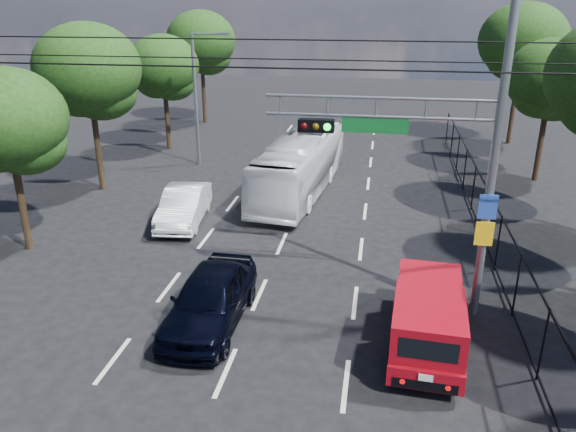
% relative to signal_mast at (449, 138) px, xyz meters
% --- Properties ---
extents(lane_markings, '(6.12, 38.00, 0.01)m').
position_rel_signal_mast_xyz_m(lane_markings, '(-5.28, 6.01, -5.24)').
color(lane_markings, beige).
rests_on(lane_markings, ground).
extents(signal_mast, '(6.43, 0.39, 9.50)m').
position_rel_signal_mast_xyz_m(signal_mast, '(0.00, 0.00, 0.00)').
color(signal_mast, slate).
rests_on(signal_mast, ground).
extents(streetlight_left, '(2.09, 0.22, 7.08)m').
position_rel_signal_mast_xyz_m(streetlight_left, '(-11.62, 14.01, -1.30)').
color(streetlight_left, slate).
rests_on(streetlight_left, ground).
extents(utility_wires, '(22.00, 5.04, 0.74)m').
position_rel_signal_mast_xyz_m(utility_wires, '(-5.28, 0.84, 1.99)').
color(utility_wires, black).
rests_on(utility_wires, ground).
extents(fence_right, '(0.06, 34.03, 2.00)m').
position_rel_signal_mast_xyz_m(fence_right, '(2.32, 4.18, -4.21)').
color(fence_right, black).
rests_on(fence_right, ground).
extents(tree_right_d, '(4.32, 4.32, 7.02)m').
position_rel_signal_mast_xyz_m(tree_right_d, '(6.13, 14.03, -0.39)').
color(tree_right_d, black).
rests_on(tree_right_d, ground).
extents(tree_right_e, '(5.28, 5.28, 8.58)m').
position_rel_signal_mast_xyz_m(tree_right_e, '(6.33, 22.03, 0.69)').
color(tree_right_e, black).
rests_on(tree_right_e, ground).
extents(tree_left_b, '(4.08, 4.08, 6.63)m').
position_rel_signal_mast_xyz_m(tree_left_b, '(-14.47, 2.03, -0.66)').
color(tree_left_b, black).
rests_on(tree_left_b, ground).
extents(tree_left_c, '(4.80, 4.80, 7.80)m').
position_rel_signal_mast_xyz_m(tree_left_c, '(-15.07, 9.03, 0.15)').
color(tree_left_c, black).
rests_on(tree_left_c, ground).
extents(tree_left_d, '(4.20, 4.20, 6.83)m').
position_rel_signal_mast_xyz_m(tree_left_d, '(-14.67, 17.03, -0.52)').
color(tree_left_d, black).
rests_on(tree_left_d, ground).
extents(tree_left_e, '(4.92, 4.92, 7.99)m').
position_rel_signal_mast_xyz_m(tree_left_e, '(-14.87, 25.03, 0.29)').
color(tree_left_e, black).
rests_on(tree_left_e, ground).
extents(red_pickup, '(2.08, 4.95, 1.80)m').
position_rel_signal_mast_xyz_m(red_pickup, '(-0.32, -2.09, -4.28)').
color(red_pickup, black).
rests_on(red_pickup, ground).
extents(navy_hatchback, '(1.97, 4.76, 1.61)m').
position_rel_signal_mast_xyz_m(navy_hatchback, '(-6.30, -1.85, -4.44)').
color(navy_hatchback, black).
rests_on(navy_hatchback, ground).
extents(white_bus, '(3.38, 9.98, 2.73)m').
position_rel_signal_mast_xyz_m(white_bus, '(-5.48, 9.99, -3.88)').
color(white_bus, white).
rests_on(white_bus, ground).
extents(white_van, '(2.06, 4.59, 1.46)m').
position_rel_signal_mast_xyz_m(white_van, '(-9.67, 5.52, -4.51)').
color(white_van, silver).
rests_on(white_van, ground).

